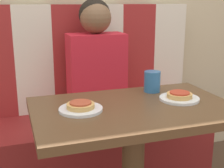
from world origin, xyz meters
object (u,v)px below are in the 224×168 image
plate_right (179,99)px  pizza_right (180,95)px  person (96,61)px  drinking_cup (152,82)px  pizza_left (81,105)px  plate_left (81,109)px

plate_right → pizza_right: (0.00, -0.00, 0.02)m
person → drinking_cup: 0.45m
pizza_right → drinking_cup: size_ratio=1.12×
plate_right → drinking_cup: 0.18m
person → plate_right: 0.63m
plate_right → pizza_left: 0.46m
plate_left → drinking_cup: bearing=22.3°
plate_left → drinking_cup: (0.40, 0.16, 0.04)m
pizza_left → drinking_cup: size_ratio=1.12×
plate_left → pizza_right: pizza_right is taller
plate_right → pizza_left: pizza_left is taller
person → plate_right: bearing=-68.7°
plate_left → pizza_right: 0.46m
plate_left → pizza_right: (0.46, -0.00, 0.02)m
pizza_left → pizza_right: size_ratio=1.00×
pizza_right → drinking_cup: 0.18m
pizza_left → plate_left: bearing=90.0°
person → plate_left: person is taller
pizza_left → pizza_right: (0.46, 0.00, 0.00)m
plate_right → drinking_cup: (-0.06, 0.16, 0.04)m
plate_left → plate_right: bearing=0.0°
plate_right → pizza_right: pizza_right is taller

